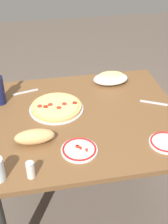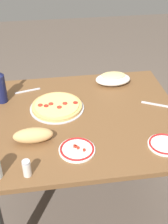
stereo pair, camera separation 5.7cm
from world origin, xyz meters
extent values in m
plane|color=brown|center=(0.00, 0.00, 0.00)|extent=(8.00, 8.00, 0.00)
cube|color=brown|center=(0.00, 0.00, 0.71)|extent=(1.15, 1.00, 0.03)
cylinder|color=#33302D|center=(-0.52, 0.44, 0.35)|extent=(0.07, 0.07, 0.70)
cylinder|color=#33302D|center=(0.52, 0.44, 0.35)|extent=(0.07, 0.07, 0.70)
cylinder|color=#B7B7BC|center=(-0.15, 0.10, 0.73)|extent=(0.33, 0.33, 0.01)
cylinder|color=tan|center=(-0.15, 0.10, 0.74)|extent=(0.31, 0.31, 0.02)
cylinder|color=#EACC75|center=(-0.15, 0.10, 0.75)|extent=(0.27, 0.27, 0.01)
cylinder|color=maroon|center=(-0.22, 0.10, 0.76)|extent=(0.03, 0.03, 0.00)
cylinder|color=#B22D1E|center=(-0.14, 0.07, 0.76)|extent=(0.03, 0.03, 0.00)
cylinder|color=#B22D1E|center=(-0.19, 0.11, 0.76)|extent=(0.03, 0.03, 0.00)
cylinder|color=maroon|center=(-0.04, 0.10, 0.76)|extent=(0.03, 0.03, 0.00)
cylinder|color=#B22D1E|center=(-0.10, 0.10, 0.76)|extent=(0.03, 0.03, 0.00)
cylinder|color=#B22D1E|center=(-0.25, 0.11, 0.76)|extent=(0.03, 0.03, 0.00)
ellipsoid|color=white|center=(0.25, 0.35, 0.76)|extent=(0.24, 0.15, 0.07)
ellipsoid|color=#AD2819|center=(0.25, 0.35, 0.77)|extent=(0.20, 0.12, 0.03)
ellipsoid|color=#EFD684|center=(0.25, 0.35, 0.79)|extent=(0.17, 0.10, 0.02)
cylinder|color=white|center=(0.37, -0.32, 0.73)|extent=(0.17, 0.17, 0.01)
torus|color=red|center=(0.37, -0.32, 0.74)|extent=(0.16, 0.16, 0.01)
cylinder|color=white|center=(-0.08, -0.29, 0.73)|extent=(0.19, 0.19, 0.01)
torus|color=red|center=(-0.08, -0.29, 0.74)|extent=(0.17, 0.17, 0.01)
cube|color=#AD2819|center=(-0.07, -0.29, 0.74)|extent=(0.01, 0.01, 0.01)
cube|color=#AD2819|center=(-0.05, -0.31, 0.74)|extent=(0.01, 0.01, 0.01)
cube|color=#AD2819|center=(-0.09, -0.27, 0.74)|extent=(0.01, 0.01, 0.01)
cube|color=#AD2819|center=(-0.08, -0.28, 0.74)|extent=(0.01, 0.01, 0.01)
ellipsoid|color=tan|center=(-0.30, -0.18, 0.77)|extent=(0.21, 0.09, 0.08)
cylinder|color=silver|center=(-0.33, -0.42, 0.76)|extent=(0.04, 0.04, 0.07)
cylinder|color=#B7B7BC|center=(-0.33, -0.42, 0.81)|extent=(0.04, 0.04, 0.01)
cube|color=#B7B7BC|center=(0.46, 0.05, 0.73)|extent=(0.16, 0.09, 0.00)
cube|color=#B7B7BC|center=(-0.33, 0.34, 0.73)|extent=(0.17, 0.06, 0.00)
camera|label=1|loc=(-0.27, -1.43, 1.78)|focal=48.81mm
camera|label=2|loc=(-0.22, -1.44, 1.78)|focal=48.81mm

